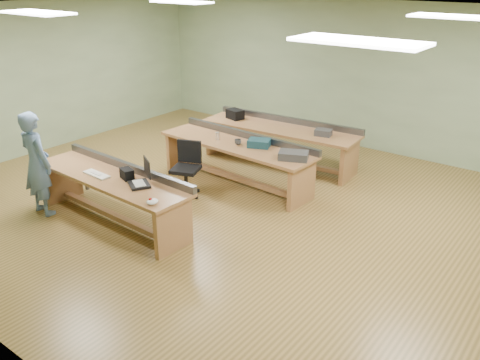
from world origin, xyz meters
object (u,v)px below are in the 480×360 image
Objects in this scene: camera_bag at (127,174)px; parts_bin_teal at (259,143)px; workbench_front at (113,188)px; workbench_mid at (237,153)px; laptop_base at (139,185)px; workbench_back at (280,136)px; person at (37,164)px; mug at (238,142)px; parts_bin_grey at (293,155)px; drinks_can at (217,136)px; task_chair at (187,176)px.

parts_bin_teal is at bearing 92.26° from camera_bag.
workbench_front is 0.94× the size of workbench_mid.
workbench_back is at bearing 119.53° from laptop_base.
person is 1.81m from laptop_base.
workbench_back is 3.59m from laptop_base.
person is at bearing -126.50° from parts_bin_teal.
camera_bag is 2.21m from mug.
camera_bag reaches higher than parts_bin_teal.
parts_bin_grey reaches higher than workbench_back.
parts_bin_teal reaches higher than workbench_back.
camera_bag is (1.42, 0.54, 0.01)m from person.
drinks_can is at bearing 112.09° from camera_bag.
parts_bin_grey is (2.90, 2.69, -0.01)m from person.
camera_bag reaches higher than workbench_back.
mug is at bearing 0.29° from drinks_can.
drinks_can is (-1.60, 0.04, 0.00)m from parts_bin_grey.
parts_bin_grey is (1.49, 2.15, -0.01)m from camera_bag.
person is at bearing -137.19° from parts_bin_grey.
workbench_front is at bearing -103.89° from workbench_back.
mug is at bearing -120.89° from person.
workbench_mid is at bearing 121.13° from laptop_base.
parts_bin_grey is at bearing -2.07° from workbench_mid.
person is 3.25m from mug.
mug is 0.88× the size of drinks_can.
drinks_can is at bearing 88.22° from workbench_front.
task_chair is at bearing 112.56° from camera_bag.
drinks_can is at bearing 70.81° from task_chair.
workbench_back is 23.78× the size of drinks_can.
task_chair reaches higher than camera_bag.
task_chair is (-0.43, -2.19, -0.23)m from workbench_back.
task_chair is (-0.36, -0.92, -0.22)m from workbench_mid.
parts_bin_teal is at bearing 30.20° from task_chair.
workbench_back is at bearing 106.32° from parts_bin_teal.
workbench_front is at bearing -112.10° from parts_bin_teal.
workbench_back is at bearing 129.84° from parts_bin_grey.
person reaches higher than camera_bag.
drinks_can is (-0.81, -0.13, 0.00)m from parts_bin_teal.
camera_bag is (-0.27, -2.25, 0.27)m from workbench_mid.
parts_bin_teal is (0.70, 2.31, -0.01)m from camera_bag.
task_chair is 1.99× the size of parts_bin_grey.
laptop_base is at bearing -85.71° from workbench_mid.
laptop_base is at bearing 0.85° from workbench_front.
camera_bag is 0.61× the size of parts_bin_teal.
parts_bin_grey is at bearing -11.99° from parts_bin_teal.
workbench_mid and workbench_back have the same top height.
person is 2.35m from task_chair.
workbench_mid is 6.56× the size of parts_bin_grey.
drinks_can reaches higher than parts_bin_teal.
workbench_front is at bearing -93.82° from drinks_can.
task_chair is 6.90× the size of drinks_can.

